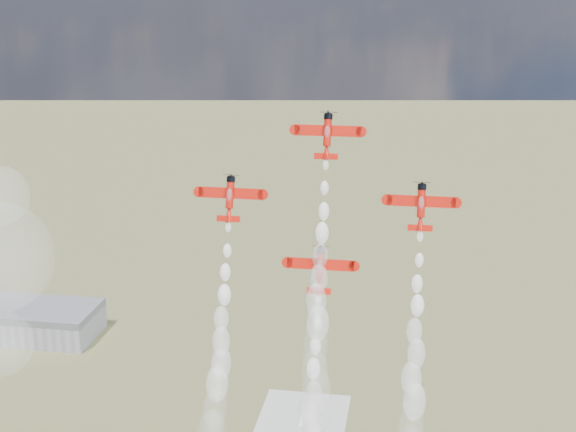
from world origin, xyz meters
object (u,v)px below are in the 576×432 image
Objects in this scene: hangar at (37,321)px; plane_right at (421,206)px; plane_slot at (320,269)px; plane_lead at (327,135)px; plane_left at (230,197)px.

hangar is 4.49× the size of plane_right.
plane_slot reaches higher than hangar.
hangar is at bearing 131.42° from plane_lead.
plane_right is (15.93, -3.90, -10.45)m from plane_lead.
hangar is 239.65m from plane_lead.
hangar is 4.49× the size of plane_lead.
plane_right is at bearing 0.00° from plane_left.
plane_left is 1.00× the size of plane_right.
plane_right is at bearing 13.75° from plane_slot.
plane_lead is at bearing -48.58° from hangar.
plane_lead is at bearing 166.25° from plane_right.
hangar is at bearing 130.06° from plane_slot.
plane_slot is at bearing -49.94° from hangar.
plane_lead reaches higher than plane_right.
plane_lead is 1.00× the size of plane_left.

